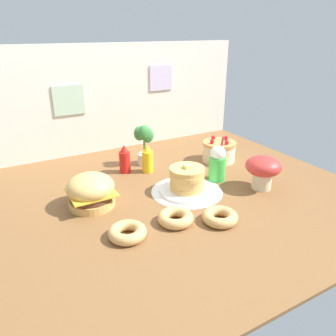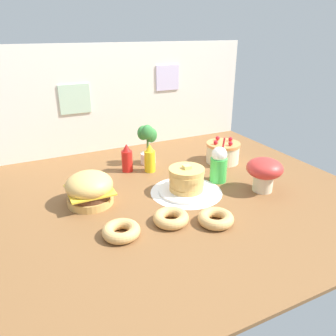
{
  "view_description": "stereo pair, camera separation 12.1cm",
  "coord_description": "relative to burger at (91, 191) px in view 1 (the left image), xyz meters",
  "views": [
    {
      "loc": [
        -1.02,
        -1.7,
        1.03
      ],
      "look_at": [
        0.0,
        0.11,
        0.15
      ],
      "focal_mm": 35.14,
      "sensor_mm": 36.0,
      "label": 1
    },
    {
      "loc": [
        -0.91,
        -1.76,
        1.03
      ],
      "look_at": [
        0.0,
        0.11,
        0.15
      ],
      "focal_mm": 35.14,
      "sensor_mm": 36.0,
      "label": 2
    }
  ],
  "objects": [
    {
      "name": "layer_cake",
      "position": [
        1.16,
        0.22,
        -0.02
      ],
      "size": [
        0.28,
        0.28,
        0.2
      ],
      "color": "beige",
      "rests_on": "ground_plane"
    },
    {
      "name": "potted_plant",
      "position": [
        0.59,
        0.47,
        0.08
      ],
      "size": [
        0.16,
        0.13,
        0.34
      ],
      "color": "white",
      "rests_on": "ground_plane"
    },
    {
      "name": "back_wall",
      "position": [
        0.54,
        0.95,
        0.36
      ],
      "size": [
        2.46,
        0.04,
        0.92
      ],
      "color": "silver",
      "rests_on": "ground_plane"
    },
    {
      "name": "cream_soda_cup",
      "position": [
        0.92,
        -0.08,
        0.03
      ],
      "size": [
        0.12,
        0.12,
        0.33
      ],
      "color": "green",
      "rests_on": "ground_plane"
    },
    {
      "name": "ketchup_bottle",
      "position": [
        0.39,
        0.39,
        0.0
      ],
      "size": [
        0.08,
        0.08,
        0.22
      ],
      "color": "red",
      "rests_on": "ground_plane"
    },
    {
      "name": "donut_chocolate",
      "position": [
        0.36,
        -0.43,
        -0.07
      ],
      "size": [
        0.21,
        0.21,
        0.06
      ],
      "color": "tan",
      "rests_on": "ground_plane"
    },
    {
      "name": "donut_pink_glaze",
      "position": [
        0.06,
        -0.43,
        -0.07
      ],
      "size": [
        0.21,
        0.21,
        0.06
      ],
      "color": "tan",
      "rests_on": "ground_plane"
    },
    {
      "name": "donut_vanilla",
      "position": [
        0.58,
        -0.55,
        -0.07
      ],
      "size": [
        0.21,
        0.21,
        0.06
      ],
      "color": "tan",
      "rests_on": "ground_plane"
    },
    {
      "name": "pancake_stack",
      "position": [
        0.62,
        -0.13,
        -0.02
      ],
      "size": [
        0.38,
        0.38,
        0.19
      ],
      "color": "white",
      "rests_on": "doily_mat"
    },
    {
      "name": "ground_plane",
      "position": [
        0.54,
        -0.12,
        -0.11
      ],
      "size": [
        2.46,
        2.16,
        0.02
      ],
      "primitive_type": "cube",
      "color": "brown"
    },
    {
      "name": "doily_mat",
      "position": [
        0.62,
        -0.13,
        -0.1
      ],
      "size": [
        0.49,
        0.49,
        0.0
      ],
      "primitive_type": "cylinder",
      "color": "white",
      "rests_on": "ground_plane"
    },
    {
      "name": "burger",
      "position": [
        0.0,
        0.0,
        0.0
      ],
      "size": [
        0.29,
        0.29,
        0.21
      ],
      "color": "#DBA859",
      "rests_on": "ground_plane"
    },
    {
      "name": "mustard_bottle",
      "position": [
        0.54,
        0.31,
        0.0
      ],
      "size": [
        0.08,
        0.08,
        0.22
      ],
      "color": "yellow",
      "rests_on": "ground_plane"
    },
    {
      "name": "mushroom_stool",
      "position": [
        1.11,
        -0.34,
        0.04
      ],
      "size": [
        0.24,
        0.24,
        0.23
      ],
      "color": "beige",
      "rests_on": "ground_plane"
    }
  ]
}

